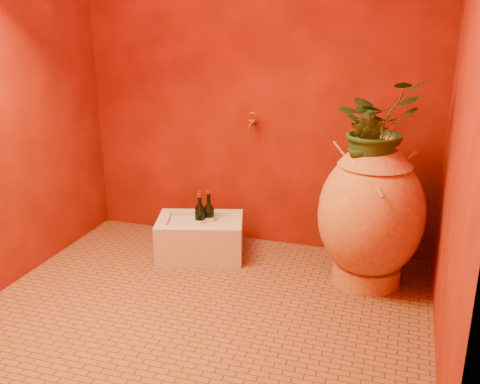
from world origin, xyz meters
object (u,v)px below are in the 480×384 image
(wine_bottle_b, at_px, (200,221))
(wall_tap, at_px, (252,123))
(amphora, at_px, (371,213))
(wine_bottle_c, at_px, (209,218))
(wine_bottle_a, at_px, (200,217))
(stone_basin, at_px, (200,238))

(wine_bottle_b, bearing_deg, wall_tap, 49.36)
(amphora, height_order, wine_bottle_c, amphora)
(wine_bottle_b, bearing_deg, amphora, -1.56)
(wall_tap, bearing_deg, wine_bottle_b, -130.64)
(amphora, xyz_separation_m, wine_bottle_c, (-1.08, 0.09, -0.19))
(wine_bottle_a, bearing_deg, wine_bottle_c, -19.97)
(stone_basin, xyz_separation_m, wine_bottle_a, (-0.03, 0.08, 0.12))
(wine_bottle_c, bearing_deg, amphora, -4.52)
(amphora, bearing_deg, wine_bottle_b, 178.44)
(wine_bottle_c, height_order, wall_tap, wall_tap)
(amphora, relative_size, stone_basin, 1.38)
(amphora, bearing_deg, stone_basin, 178.27)
(wine_bottle_b, bearing_deg, wine_bottle_a, 112.25)
(amphora, bearing_deg, wall_tap, 158.13)
(amphora, xyz_separation_m, stone_basin, (-1.13, 0.03, -0.33))
(amphora, relative_size, wine_bottle_a, 3.09)
(wine_bottle_c, xyz_separation_m, wall_tap, (0.23, 0.26, 0.63))
(stone_basin, xyz_separation_m, wall_tap, (0.27, 0.31, 0.76))
(wine_bottle_a, bearing_deg, stone_basin, -69.36)
(wine_bottle_c, bearing_deg, wall_tap, 48.88)
(amphora, height_order, wall_tap, wall_tap)
(amphora, distance_m, stone_basin, 1.18)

